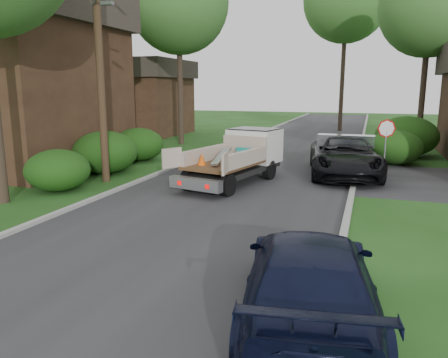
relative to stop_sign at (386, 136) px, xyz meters
name	(u,v)px	position (x,y,z in m)	size (l,w,h in m)	color
ground	(179,233)	(-5.20, -9.00, -1.78)	(120.00, 120.00, 0.00)	#1D4313
road	(266,168)	(-5.20, 1.00, -1.77)	(8.00, 90.00, 0.02)	#28282B
curb_left	(187,162)	(-9.30, 1.00, -1.72)	(0.20, 90.00, 0.12)	#9E9E99
curb_right	(356,172)	(-1.10, 1.00, -1.72)	(0.20, 90.00, 0.12)	#9E9E99
stop_sign	(386,136)	(0.00, 0.00, 0.00)	(0.71, 0.32, 2.48)	slate
utility_pole	(99,49)	(-10.68, -4.02, 3.40)	(2.42, 1.25, 10.00)	#382619
house_left_near	(7,76)	(-17.20, -2.00, 2.50)	(9.72, 8.64, 8.40)	#372116
house_left_far	(138,96)	(-18.70, 13.00, 1.27)	(7.56, 7.56, 6.00)	#372116
hedge_left_a	(58,170)	(-11.40, -6.00, -1.01)	(2.34, 2.34, 1.53)	#0F410F
hedge_left_b	(105,152)	(-11.70, -2.50, -0.84)	(2.86, 2.86, 1.87)	#0F410F
hedge_left_c	(138,144)	(-12.00, 1.00, -0.93)	(2.60, 2.60, 1.70)	#0F410F
hedge_right_a	(395,147)	(0.60, 4.00, -0.93)	(2.60, 2.60, 1.70)	#0F410F
hedge_right_b	(407,136)	(1.30, 7.00, -0.67)	(3.38, 3.38, 2.21)	#0F410F
tree_left_far	(179,3)	(-12.70, 8.00, 7.20)	(6.40, 6.40, 12.20)	#2D2119
tree_right_far	(430,6)	(2.30, 11.00, 6.70)	(6.00, 6.00, 11.50)	#2D2119
flatbed_truck	(243,153)	(-5.46, -2.12, -0.66)	(3.38, 5.77, 2.06)	black
black_pickup	(345,156)	(-1.60, 0.24, -0.93)	(2.80, 6.07, 1.69)	black
navy_suv	(310,278)	(-1.40, -12.35, -1.04)	(2.05, 5.05, 1.46)	black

